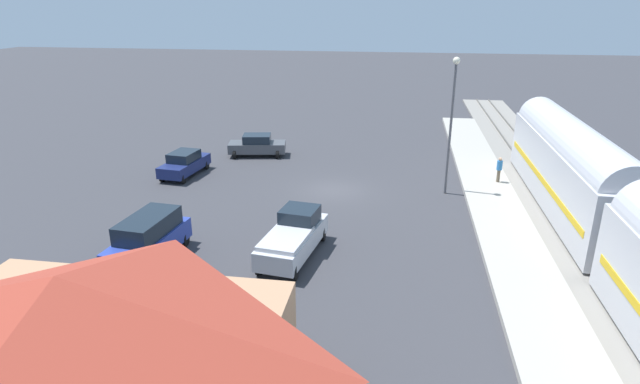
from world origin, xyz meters
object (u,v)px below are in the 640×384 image
(sedan_navy, at_px, (184,163))
(light_pole_near_platform, at_px, (452,112))
(suv_blue, at_px, (148,238))
(sedan_charcoal, at_px, (257,145))
(station_building, at_px, (72,365))
(pedestrian_on_platform, at_px, (499,168))
(pickup_silver, at_px, (294,236))

(sedan_navy, height_order, light_pole_near_platform, light_pole_near_platform)
(suv_blue, bearing_deg, sedan_charcoal, -90.83)
(station_building, xyz_separation_m, pedestrian_on_platform, (-14.79, -24.59, -1.57))
(sedan_charcoal, xyz_separation_m, light_pole_near_platform, (-14.39, 6.55, 4.48))
(pedestrian_on_platform, relative_size, pickup_silver, 0.30)
(suv_blue, xyz_separation_m, light_pole_near_platform, (-14.65, -11.70, 4.21))
(sedan_charcoal, bearing_deg, pedestrian_on_platform, 165.78)
(sedan_charcoal, xyz_separation_m, sedan_navy, (3.78, 5.65, 0.00))
(station_building, height_order, sedan_charcoal, station_building)
(pedestrian_on_platform, distance_m, sedan_charcoal, 18.55)
(pedestrian_on_platform, bearing_deg, sedan_charcoal, -14.22)
(suv_blue, relative_size, sedan_navy, 1.08)
(pedestrian_on_platform, height_order, suv_blue, suv_blue)
(sedan_charcoal, relative_size, sedan_navy, 1.01)
(suv_blue, relative_size, sedan_charcoal, 1.07)
(suv_blue, relative_size, light_pole_near_platform, 0.59)
(sedan_charcoal, bearing_deg, light_pole_near_platform, 155.52)
(sedan_navy, bearing_deg, suv_blue, 105.59)
(pedestrian_on_platform, height_order, light_pole_near_platform, light_pole_near_platform)
(sedan_charcoal, relative_size, light_pole_near_platform, 0.55)
(sedan_navy, bearing_deg, pedestrian_on_platform, -177.12)
(station_building, bearing_deg, light_pole_near_platform, -116.37)
(pickup_silver, bearing_deg, station_building, 75.20)
(pickup_silver, bearing_deg, light_pole_near_platform, -127.93)
(station_building, xyz_separation_m, light_pole_near_platform, (-11.20, -22.59, 2.51))
(pickup_silver, bearing_deg, suv_blue, 12.87)
(pedestrian_on_platform, height_order, sedan_charcoal, pedestrian_on_platform)
(suv_blue, bearing_deg, pedestrian_on_platform, -143.10)
(station_building, bearing_deg, suv_blue, -72.43)
(sedan_navy, height_order, pickup_silver, pickup_silver)
(suv_blue, xyz_separation_m, sedan_navy, (3.52, -12.60, -0.27))
(suv_blue, xyz_separation_m, pickup_silver, (-6.74, -1.54, -0.12))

